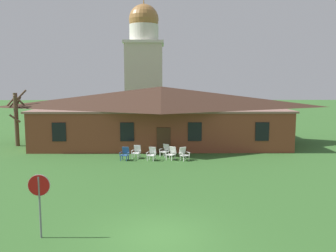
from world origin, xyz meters
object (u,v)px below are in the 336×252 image
at_px(lawn_chair_near_door, 137,151).
at_px(lawn_chair_far_side, 184,153).
at_px(lawn_chair_middle, 165,150).
at_px(lawn_chair_right_end, 172,153).
at_px(stop_sign, 39,193).
at_px(lawn_chair_by_porch, 125,153).
at_px(lawn_chair_left_end, 152,153).

relative_size(lawn_chair_near_door, lawn_chair_far_side, 1.00).
bearing_deg(lawn_chair_near_door, lawn_chair_far_side, -13.49).
bearing_deg(lawn_chair_middle, lawn_chair_far_side, -44.28).
bearing_deg(lawn_chair_far_side, lawn_chair_middle, 135.72).
xyz_separation_m(lawn_chair_near_door, lawn_chair_right_end, (2.62, -0.61, 0.00)).
xyz_separation_m(stop_sign, lawn_chair_far_side, (6.00, 12.75, -1.19)).
bearing_deg(lawn_chair_right_end, lawn_chair_near_door, 166.83).
xyz_separation_m(stop_sign, lawn_chair_by_porch, (1.69, 12.89, -1.19)).
height_order(stop_sign, lawn_chair_near_door, stop_sign).
distance_m(lawn_chair_by_porch, lawn_chair_far_side, 4.31).
distance_m(lawn_chair_left_end, lawn_chair_far_side, 2.34).
bearing_deg(lawn_chair_by_porch, lawn_chair_far_side, -1.74).
distance_m(stop_sign, lawn_chair_far_side, 14.14).
height_order(lawn_chair_by_porch, lawn_chair_right_end, same).
bearing_deg(lawn_chair_by_porch, lawn_chair_near_door, 41.60).
bearing_deg(lawn_chair_near_door, lawn_chair_middle, 12.78).
bearing_deg(lawn_chair_middle, lawn_chair_by_porch, -157.88).
relative_size(lawn_chair_left_end, lawn_chair_right_end, 1.00).
bearing_deg(stop_sign, lawn_chair_right_end, 68.52).
bearing_deg(lawn_chair_right_end, lawn_chair_far_side, -14.45).
relative_size(lawn_chair_by_porch, lawn_chair_middle, 1.00).
distance_m(lawn_chair_by_porch, lawn_chair_right_end, 3.42).
bearing_deg(lawn_chair_left_end, lawn_chair_near_door, 146.50).
height_order(lawn_chair_middle, lawn_chair_right_end, same).
height_order(lawn_chair_left_end, lawn_chair_right_end, same).
distance_m(lawn_chair_by_porch, lawn_chair_near_door, 1.07).
relative_size(lawn_chair_left_end, lawn_chair_middle, 1.00).
height_order(lawn_chair_by_porch, lawn_chair_near_door, same).
bearing_deg(lawn_chair_near_door, stop_sign, -100.37).
height_order(lawn_chair_by_porch, lawn_chair_left_end, same).
xyz_separation_m(stop_sign, lawn_chair_right_end, (5.11, 12.98, -1.19)).
bearing_deg(lawn_chair_left_end, lawn_chair_by_porch, 178.15).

